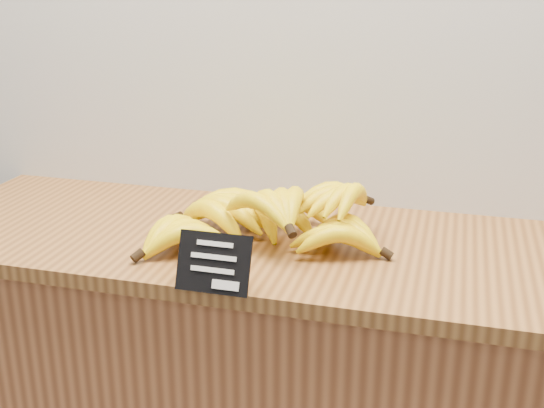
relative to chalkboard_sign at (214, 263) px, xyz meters
The scene contains 3 objects.
counter_top 0.27m from the chalkboard_sign, 80.03° to the left, with size 1.56×0.54×0.03m, color #925E2D.
chalkboard_sign is the anchor object (origin of this frame).
banana_pile 0.26m from the chalkboard_sign, 84.59° to the left, with size 0.52×0.38×0.12m.
Camera 1 is at (0.38, 1.49, 1.46)m, focal length 45.00 mm.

